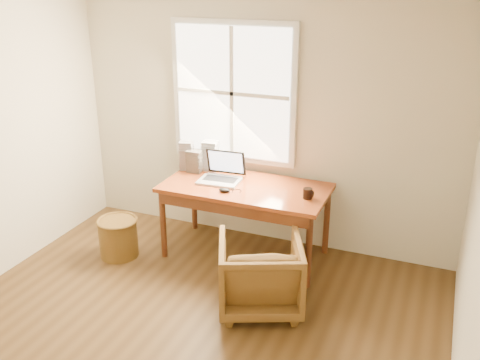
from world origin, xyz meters
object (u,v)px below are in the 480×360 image
(laptop, at_px, (219,169))
(cd_stack_a, at_px, (210,156))
(armchair, at_px, (260,274))
(wicker_stool, at_px, (118,238))
(coffee_mug, at_px, (308,193))
(desk, at_px, (246,188))

(laptop, distance_m, cd_stack_a, 0.36)
(armchair, distance_m, wicker_stool, 1.65)
(wicker_stool, xyz_separation_m, coffee_mug, (1.81, 0.42, 0.61))
(cd_stack_a, bearing_deg, coffee_mug, -17.09)
(laptop, relative_size, cd_stack_a, 1.25)
(desk, height_order, coffee_mug, coffee_mug)
(armchair, height_order, wicker_stool, armchair)
(desk, xyz_separation_m, armchair, (0.44, -0.79, -0.41))
(laptop, height_order, coffee_mug, laptop)
(armchair, height_order, cd_stack_a, cd_stack_a)
(cd_stack_a, bearing_deg, laptop, -51.90)
(desk, height_order, cd_stack_a, cd_stack_a)
(wicker_stool, xyz_separation_m, laptop, (0.90, 0.49, 0.69))
(wicker_stool, bearing_deg, cd_stack_a, 48.90)
(armchair, distance_m, laptop, 1.21)
(desk, height_order, wicker_stool, desk)
(desk, distance_m, cd_stack_a, 0.60)
(laptop, bearing_deg, coffee_mug, -7.89)
(wicker_stool, relative_size, coffee_mug, 3.95)
(armchair, bearing_deg, laptop, -70.55)
(coffee_mug, bearing_deg, laptop, 159.68)
(desk, bearing_deg, cd_stack_a, 150.85)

